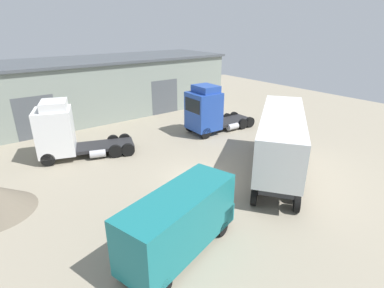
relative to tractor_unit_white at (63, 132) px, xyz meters
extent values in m
plane|color=gray|center=(5.74, -8.40, -1.99)|extent=(60.00, 60.00, 0.00)
cube|color=gray|center=(5.74, 9.81, 0.79)|extent=(28.96, 8.42, 5.56)
cube|color=#474C51|center=(5.74, 9.81, 3.69)|extent=(29.46, 8.92, 0.25)
cube|color=#4C5156|center=(-0.64, 5.63, -0.19)|extent=(3.20, 0.08, 3.60)
cube|color=#4C5156|center=(12.11, 5.63, -0.19)|extent=(3.20, 0.08, 3.60)
cube|color=silver|center=(-0.44, 0.17, 0.08)|extent=(3.09, 3.15, 3.19)
cube|color=silver|center=(-0.25, 0.10, 1.95)|extent=(2.28, 2.54, 0.60)
cube|color=black|center=(-1.54, 0.55, 0.71)|extent=(0.77, 2.01, 1.15)
cube|color=#232326|center=(2.63, -0.90, -1.40)|extent=(4.54, 3.24, 0.24)
cylinder|color=#B2B2B7|center=(1.74, -1.65, -1.57)|extent=(1.22, 0.89, 0.56)
cylinder|color=black|center=(-1.37, -0.67, -1.52)|extent=(1.00, 0.60, 0.95)
cylinder|color=black|center=(-0.64, 1.40, -1.52)|extent=(1.00, 0.60, 0.95)
cylinder|color=black|center=(2.89, -2.16, -1.52)|extent=(1.00, 0.60, 0.95)
cylinder|color=black|center=(3.61, -0.08, -1.52)|extent=(1.00, 0.60, 0.95)
cylinder|color=black|center=(3.74, -2.45, -1.52)|extent=(1.00, 0.60, 0.95)
cylinder|color=black|center=(4.46, -0.37, -1.52)|extent=(1.00, 0.60, 0.95)
cube|color=silver|center=(10.27, -10.83, 0.68)|extent=(9.53, 7.92, 2.64)
cube|color=#232326|center=(10.27, -10.83, -0.76)|extent=(9.08, 7.32, 0.24)
cube|color=#232326|center=(12.05, -8.54, -1.44)|extent=(0.22, 0.22, 1.11)
cube|color=#232326|center=(13.00, -9.83, -1.44)|extent=(0.22, 0.22, 1.11)
cylinder|color=black|center=(7.05, -11.84, -1.50)|extent=(0.96, 0.82, 0.97)
cylinder|color=black|center=(8.35, -13.61, -1.50)|extent=(0.96, 0.82, 0.97)
cylinder|color=black|center=(6.24, -12.43, -1.50)|extent=(0.96, 0.82, 0.97)
cylinder|color=black|center=(7.54, -14.20, -1.50)|extent=(0.96, 0.82, 0.97)
cube|color=#197075|center=(0.98, -12.98, -0.40)|extent=(5.99, 3.53, 2.46)
cube|color=#197075|center=(3.35, -12.28, -1.18)|extent=(1.43, 2.17, 0.90)
cube|color=black|center=(2.97, -12.39, 0.09)|extent=(0.56, 1.63, 0.89)
cylinder|color=black|center=(2.68, -11.59, -1.63)|extent=(0.78, 0.49, 0.72)
cylinder|color=black|center=(3.16, -13.22, -1.63)|extent=(0.78, 0.49, 0.72)
cylinder|color=black|center=(-1.21, -12.75, -1.63)|extent=(0.78, 0.49, 0.72)
cylinder|color=black|center=(-0.72, -14.38, -1.63)|extent=(0.78, 0.49, 0.72)
cube|color=#2347A3|center=(11.23, -2.05, 0.10)|extent=(2.48, 2.58, 3.21)
cube|color=#2347A3|center=(11.43, -2.05, 1.99)|extent=(1.75, 2.16, 0.60)
cube|color=black|center=(10.06, -2.01, 0.74)|extent=(0.15, 2.10, 1.16)
cube|color=#232326|center=(14.41, -2.16, -1.39)|extent=(4.03, 2.14, 0.24)
cylinder|color=#B2B2B7|center=(13.77, -3.13, -1.56)|extent=(1.12, 0.60, 0.56)
cylinder|color=black|center=(10.59, -3.12, -1.51)|extent=(0.98, 0.33, 0.97)
cylinder|color=black|center=(10.66, -0.93, -1.51)|extent=(0.98, 0.33, 0.97)
cylinder|color=black|center=(14.95, -3.27, -1.51)|extent=(0.98, 0.33, 0.97)
cylinder|color=black|center=(15.03, -1.08, -1.51)|extent=(0.98, 0.33, 0.97)
cylinder|color=black|center=(15.85, -3.31, -1.51)|extent=(0.98, 0.33, 0.97)
cylinder|color=black|center=(15.93, -1.11, -1.51)|extent=(0.98, 0.33, 0.97)
camera|label=1|loc=(-4.78, -21.43, 7.09)|focal=28.00mm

